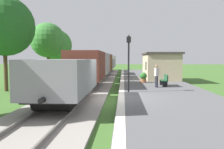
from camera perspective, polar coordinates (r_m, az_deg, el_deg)
ground_plane at (r=12.50m, az=0.64°, el=-6.92°), size 160.00×160.00×0.00m
platform_slab at (r=12.76m, az=15.25°, el=-6.28°), size 6.00×60.00×0.25m
platform_edge_stripe at (r=12.44m, az=2.49°, el=-5.79°), size 0.36×60.00×0.01m
track_ballast at (r=12.81m, az=-10.21°, el=-6.44°), size 3.80×60.00×0.12m
rail_near at (r=12.64m, az=-7.03°, el=-5.95°), size 0.07×60.00×0.14m
rail_far at (r=12.97m, az=-13.34°, el=-5.78°), size 0.07×60.00×0.14m
freight_train at (r=27.35m, az=-3.10°, el=2.52°), size 2.50×39.20×2.72m
station_hut at (r=23.39m, az=12.59°, el=2.27°), size 3.50×5.80×2.78m
bench_near_hut at (r=17.59m, az=13.69°, el=-1.42°), size 0.42×1.50×0.91m
person_waiting at (r=16.53m, az=11.70°, el=-0.13°), size 0.33×0.43×1.71m
potted_planter at (r=19.69m, az=8.27°, el=-0.74°), size 0.64×0.64×0.92m
lamp_post_near at (r=13.97m, az=4.42°, el=5.80°), size 0.28×0.28×3.70m
tree_trackside_mid at (r=17.89m, az=-26.61°, el=11.35°), size 4.36×4.36×6.96m
tree_trackside_far at (r=23.15m, az=-16.60°, el=8.64°), size 3.52×3.52×6.04m
tree_field_left at (r=28.70m, az=-14.53°, el=7.49°), size 3.97×3.97×6.11m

